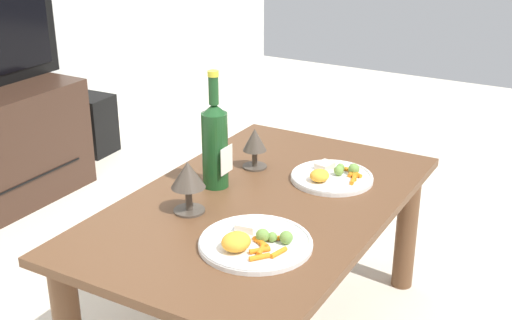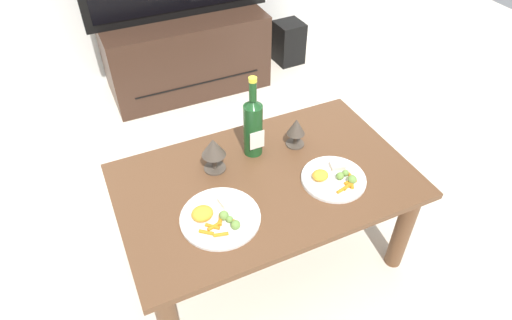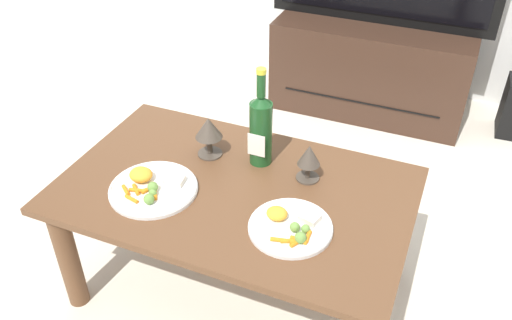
{
  "view_description": "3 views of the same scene",
  "coord_description": "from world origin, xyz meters",
  "px_view_note": "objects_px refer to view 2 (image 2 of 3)",
  "views": [
    {
      "loc": [
        -1.47,
        -0.82,
        1.26
      ],
      "look_at": [
        0.02,
        0.03,
        0.56
      ],
      "focal_mm": 47.01,
      "sensor_mm": 36.0,
      "label": 1
    },
    {
      "loc": [
        -0.53,
        -1.06,
        1.61
      ],
      "look_at": [
        -0.04,
        0.01,
        0.56
      ],
      "focal_mm": 30.65,
      "sensor_mm": 36.0,
      "label": 2
    },
    {
      "loc": [
        0.58,
        -1.2,
        1.52
      ],
      "look_at": [
        0.04,
        0.07,
        0.53
      ],
      "focal_mm": 37.74,
      "sensor_mm": 36.0,
      "label": 3
    }
  ],
  "objects_px": {
    "wine_bottle": "(253,125)",
    "goblet_right": "(296,128)",
    "floor_speaker": "(289,42)",
    "goblet_left": "(213,149)",
    "dinner_plate_left": "(219,216)",
    "dinner_plate_right": "(334,178)",
    "tv_stand": "(185,53)",
    "dining_table": "(265,194)"
  },
  "relations": [
    {
      "from": "tv_stand",
      "to": "wine_bottle",
      "type": "distance_m",
      "value": 1.37
    },
    {
      "from": "goblet_right",
      "to": "dinner_plate_right",
      "type": "bearing_deg",
      "value": -83.08
    },
    {
      "from": "wine_bottle",
      "to": "dinner_plate_right",
      "type": "bearing_deg",
      "value": -53.34
    },
    {
      "from": "dining_table",
      "to": "wine_bottle",
      "type": "distance_m",
      "value": 0.27
    },
    {
      "from": "wine_bottle",
      "to": "goblet_right",
      "type": "bearing_deg",
      "value": -9.4
    },
    {
      "from": "wine_bottle",
      "to": "goblet_left",
      "type": "relative_size",
      "value": 2.38
    },
    {
      "from": "goblet_left",
      "to": "dinner_plate_right",
      "type": "height_order",
      "value": "goblet_left"
    },
    {
      "from": "tv_stand",
      "to": "dinner_plate_right",
      "type": "height_order",
      "value": "dinner_plate_right"
    },
    {
      "from": "floor_speaker",
      "to": "goblet_left",
      "type": "distance_m",
      "value": 1.77
    },
    {
      "from": "dining_table",
      "to": "floor_speaker",
      "type": "relative_size",
      "value": 3.73
    },
    {
      "from": "dinner_plate_left",
      "to": "dining_table",
      "type": "bearing_deg",
      "value": 25.83
    },
    {
      "from": "tv_stand",
      "to": "wine_bottle",
      "type": "xyz_separation_m",
      "value": [
        -0.11,
        -1.32,
        0.35
      ]
    },
    {
      "from": "tv_stand",
      "to": "floor_speaker",
      "type": "xyz_separation_m",
      "value": [
        0.77,
        0.01,
        -0.09
      ]
    },
    {
      "from": "wine_bottle",
      "to": "dinner_plate_left",
      "type": "distance_m",
      "value": 0.4
    },
    {
      "from": "goblet_right",
      "to": "dinner_plate_left",
      "type": "height_order",
      "value": "goblet_right"
    },
    {
      "from": "tv_stand",
      "to": "dinner_plate_left",
      "type": "distance_m",
      "value": 1.65
    },
    {
      "from": "tv_stand",
      "to": "goblet_left",
      "type": "height_order",
      "value": "goblet_left"
    },
    {
      "from": "goblet_right",
      "to": "dinner_plate_right",
      "type": "xyz_separation_m",
      "value": [
        0.03,
        -0.25,
        -0.07
      ]
    },
    {
      "from": "floor_speaker",
      "to": "goblet_left",
      "type": "relative_size",
      "value": 2.06
    },
    {
      "from": "wine_bottle",
      "to": "dinner_plate_left",
      "type": "xyz_separation_m",
      "value": [
        -0.25,
        -0.28,
        -0.12
      ]
    },
    {
      "from": "tv_stand",
      "to": "dinner_plate_left",
      "type": "xyz_separation_m",
      "value": [
        -0.37,
        -1.59,
        0.23
      ]
    },
    {
      "from": "floor_speaker",
      "to": "goblet_right",
      "type": "xyz_separation_m",
      "value": [
        -0.71,
        -1.36,
        0.39
      ]
    },
    {
      "from": "floor_speaker",
      "to": "dinner_plate_right",
      "type": "xyz_separation_m",
      "value": [
        -0.68,
        -1.6,
        0.32
      ]
    },
    {
      "from": "tv_stand",
      "to": "goblet_right",
      "type": "xyz_separation_m",
      "value": [
        0.06,
        -1.35,
        0.3
      ]
    },
    {
      "from": "goblet_left",
      "to": "tv_stand",
      "type": "bearing_deg",
      "value": 77.92
    },
    {
      "from": "tv_stand",
      "to": "goblet_left",
      "type": "bearing_deg",
      "value": -102.08
    },
    {
      "from": "goblet_right",
      "to": "dining_table",
      "type": "bearing_deg",
      "value": -145.92
    },
    {
      "from": "tv_stand",
      "to": "dinner_plate_right",
      "type": "bearing_deg",
      "value": -86.62
    },
    {
      "from": "wine_bottle",
      "to": "dinner_plate_right",
      "type": "distance_m",
      "value": 0.37
    },
    {
      "from": "goblet_left",
      "to": "goblet_right",
      "type": "relative_size",
      "value": 1.13
    },
    {
      "from": "dining_table",
      "to": "goblet_left",
      "type": "xyz_separation_m",
      "value": [
        -0.15,
        0.13,
        0.18
      ]
    },
    {
      "from": "dining_table",
      "to": "tv_stand",
      "type": "relative_size",
      "value": 1.1
    },
    {
      "from": "dinner_plate_left",
      "to": "dinner_plate_right",
      "type": "height_order",
      "value": "dinner_plate_left"
    },
    {
      "from": "floor_speaker",
      "to": "dinner_plate_right",
      "type": "height_order",
      "value": "dinner_plate_right"
    },
    {
      "from": "goblet_right",
      "to": "dinner_plate_left",
      "type": "bearing_deg",
      "value": -150.2
    },
    {
      "from": "floor_speaker",
      "to": "goblet_right",
      "type": "height_order",
      "value": "goblet_right"
    },
    {
      "from": "floor_speaker",
      "to": "dinner_plate_left",
      "type": "relative_size",
      "value": 1.07
    },
    {
      "from": "dining_table",
      "to": "goblet_right",
      "type": "xyz_separation_m",
      "value": [
        0.2,
        0.13,
        0.17
      ]
    },
    {
      "from": "dinner_plate_left",
      "to": "dinner_plate_right",
      "type": "distance_m",
      "value": 0.46
    },
    {
      "from": "dining_table",
      "to": "goblet_left",
      "type": "distance_m",
      "value": 0.27
    },
    {
      "from": "tv_stand",
      "to": "wine_bottle",
      "type": "relative_size",
      "value": 2.93
    },
    {
      "from": "wine_bottle",
      "to": "floor_speaker",
      "type": "bearing_deg",
      "value": 56.3
    }
  ]
}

